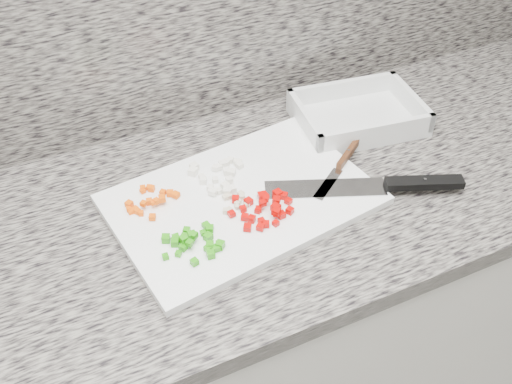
# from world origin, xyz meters

# --- Properties ---
(cabinet) EXTENTS (3.92, 0.62, 0.86)m
(cabinet) POSITION_xyz_m (0.00, 1.44, 0.43)
(cabinet) COLOR silver
(cabinet) RESTS_ON ground
(countertop) EXTENTS (3.96, 0.64, 0.04)m
(countertop) POSITION_xyz_m (0.00, 1.44, 0.88)
(countertop) COLOR slate
(countertop) RESTS_ON cabinet
(backsplash) EXTENTS (3.92, 0.02, 0.60)m
(backsplash) POSITION_xyz_m (0.00, 1.74, 1.20)
(backsplash) COLOR slate
(backsplash) RESTS_ON countertop
(cutting_board) EXTENTS (0.53, 0.39, 0.02)m
(cutting_board) POSITION_xyz_m (0.11, 1.43, 0.91)
(cutting_board) COLOR white
(cutting_board) RESTS_ON countertop
(carrot_pile) EXTENTS (0.11, 0.10, 0.02)m
(carrot_pile) POSITION_xyz_m (-0.05, 1.48, 0.92)
(carrot_pile) COLOR #F25405
(carrot_pile) RESTS_ON cutting_board
(onion_pile) EXTENTS (0.11, 0.12, 0.02)m
(onion_pile) POSITION_xyz_m (0.10, 1.49, 0.92)
(onion_pile) COLOR white
(onion_pile) RESTS_ON cutting_board
(green_pepper_pile) EXTENTS (0.11, 0.09, 0.02)m
(green_pepper_pile) POSITION_xyz_m (-0.01, 1.35, 0.92)
(green_pepper_pile) COLOR #258E0C
(green_pepper_pile) RESTS_ON cutting_board
(red_pepper_pile) EXTENTS (0.13, 0.10, 0.02)m
(red_pepper_pile) POSITION_xyz_m (0.14, 1.37, 0.93)
(red_pepper_pile) COLOR #B80502
(red_pepper_pile) RESTS_ON cutting_board
(garlic_pile) EXTENTS (0.06, 0.06, 0.01)m
(garlic_pile) POSITION_xyz_m (0.09, 1.42, 0.92)
(garlic_pile) COLOR beige
(garlic_pile) RESTS_ON cutting_board
(chef_knife) EXTENTS (0.37, 0.18, 0.02)m
(chef_knife) POSITION_xyz_m (0.39, 1.33, 0.92)
(chef_knife) COLOR silver
(chef_knife) RESTS_ON cutting_board
(paring_knife) EXTENTS (0.17, 0.13, 0.02)m
(paring_knife) POSITION_xyz_m (0.34, 1.43, 0.92)
(paring_knife) COLOR silver
(paring_knife) RESTS_ON cutting_board
(tray) EXTENTS (0.30, 0.23, 0.06)m
(tray) POSITION_xyz_m (0.46, 1.56, 0.92)
(tray) COLOR silver
(tray) RESTS_ON countertop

